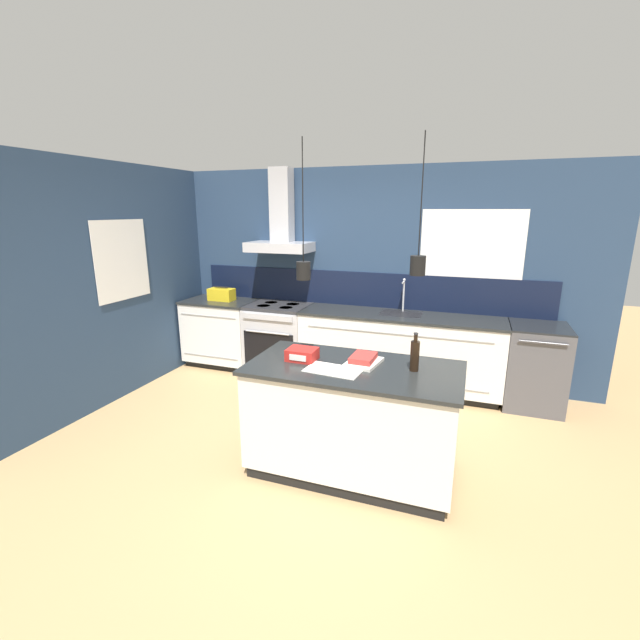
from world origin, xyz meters
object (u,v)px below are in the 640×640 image
book_stack (363,360)px  red_supply_box (302,354)px  oven_range (279,339)px  bottle_on_island (415,355)px  dishwasher (535,366)px  yellow_toolbox (222,294)px

book_stack → red_supply_box: size_ratio=1.45×
oven_range → book_stack: book_stack is taller
oven_range → bottle_on_island: size_ratio=3.06×
bottle_on_island → red_supply_box: 0.89m
dishwasher → bottle_on_island: bottle_on_island is taller
book_stack → dishwasher: bearing=49.9°
oven_range → book_stack: (1.56, -1.74, 0.49)m
bottle_on_island → red_supply_box: bottle_on_island is taller
yellow_toolbox → book_stack: bearing=-36.0°
oven_range → book_stack: size_ratio=2.67×
bottle_on_island → book_stack: bearing=177.5°
dishwasher → yellow_toolbox: bearing=180.0°
dishwasher → book_stack: size_ratio=2.67×
dishwasher → book_stack: 2.34m
book_stack → red_supply_box: 0.50m
oven_range → red_supply_box: size_ratio=3.88×
dishwasher → yellow_toolbox: yellow_toolbox is taller
oven_range → red_supply_box: red_supply_box is taller
bottle_on_island → yellow_toolbox: (-2.80, 1.76, -0.04)m
oven_range → dishwasher: same height
oven_range → dishwasher: size_ratio=1.00×
book_stack → red_supply_box: bearing=-170.4°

